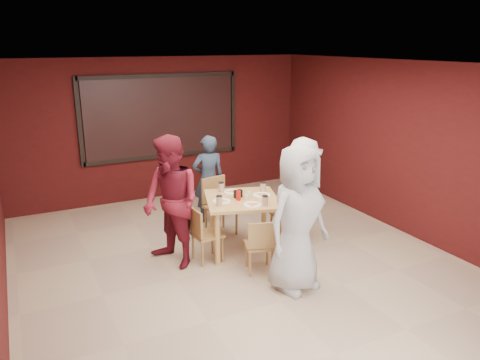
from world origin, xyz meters
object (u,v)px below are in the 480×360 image
chair_front (260,243)px  chair_back (218,202)px  diner_front (297,219)px  diner_right (303,188)px  chair_left (203,232)px  chair_right (292,209)px  diner_left (171,202)px  dining_table (242,205)px  diner_back (208,179)px

chair_front → chair_back: (0.07, 1.58, 0.09)m
diner_front → diner_right: (1.00, 1.37, -0.13)m
diner_right → chair_back: bearing=76.6°
chair_back → diner_right: size_ratio=0.57×
chair_left → chair_front: bearing=-50.7°
chair_right → diner_right: diner_right is taller
diner_left → diner_right: size_ratio=1.14×
chair_left → diner_front: 1.53m
chair_left → diner_left: diner_left is taller
chair_left → diner_left: 0.64m
chair_front → chair_right: chair_right is taller
chair_right → diner_left: bearing=177.6°
diner_left → diner_front: bearing=22.9°
dining_table → chair_left: 0.73m
chair_front → diner_left: 1.35m
chair_right → diner_front: diner_front is taller
diner_right → diner_left: bearing=110.3°
dining_table → diner_front: diner_front is taller
chair_left → diner_back: size_ratio=0.52×
dining_table → chair_back: size_ratio=1.41×
chair_right → diner_front: 1.52m
diner_right → dining_table: bearing=112.1°
chair_front → chair_back: size_ratio=0.83×
chair_left → diner_back: (0.69, 1.44, 0.31)m
dining_table → diner_left: bearing=179.0°
chair_left → diner_front: diner_front is taller
chair_back → chair_left: (-0.63, -0.89, -0.07)m
diner_left → diner_right: 2.20m
chair_left → chair_right: chair_right is taller
diner_back → chair_right: bearing=127.1°
dining_table → chair_left: bearing=-171.9°
chair_back → diner_front: bearing=-85.9°
chair_left → diner_right: 1.82m
chair_front → diner_back: diner_back is taller
diner_front → diner_back: 2.67m
diner_back → diner_right: (1.09, -1.29, 0.04)m
dining_table → chair_front: size_ratio=1.70×
diner_back → diner_left: bearing=56.7°
dining_table → diner_front: (0.11, -1.32, 0.22)m
chair_front → dining_table: bearing=81.5°
chair_back → diner_right: (1.15, -0.75, 0.29)m
chair_back → chair_right: chair_right is taller
dining_table → diner_back: 1.35m
diner_front → diner_back: diner_front is taller
chair_back → diner_back: size_ratio=0.60×
chair_left → diner_left: (-0.41, 0.11, 0.47)m
chair_back → diner_front: (0.15, -2.12, 0.42)m
chair_front → chair_right: size_ratio=0.82×
diner_back → diner_right: diner_right is taller
diner_front → diner_right: size_ratio=1.16×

